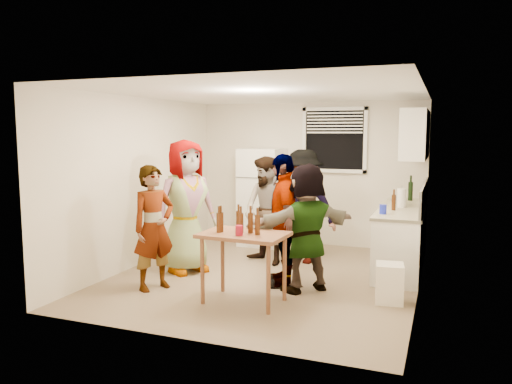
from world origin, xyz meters
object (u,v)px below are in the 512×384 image
at_px(serving_table, 244,302).
at_px(guest_stripe, 155,288).
at_px(guest_black, 283,284).
at_px(guest_back_left, 267,263).
at_px(guest_orange, 305,290).
at_px(beer_bottle_table, 251,233).
at_px(wine_bottle, 410,201).
at_px(red_cup, 239,235).
at_px(beer_bottle_counter, 393,210).
at_px(refrigerator, 262,197).
at_px(trash_bin, 389,282).
at_px(guest_back_right, 302,262).
at_px(guest_grey, 187,271).
at_px(blue_cup, 383,214).
at_px(kettle, 401,205).

bearing_deg(serving_table, guest_stripe, 176.99).
bearing_deg(serving_table, guest_black, 75.48).
height_order(guest_back_left, guest_orange, guest_back_left).
bearing_deg(guest_black, guest_back_left, -173.98).
distance_m(beer_bottle_table, guest_black, 1.15).
xyz_separation_m(wine_bottle, red_cup, (-1.64, -3.15, -0.07)).
xyz_separation_m(beer_bottle_counter, red_cup, (-1.49, -2.02, -0.07)).
relative_size(refrigerator, guest_stripe, 1.08).
height_order(red_cup, guest_stripe, red_cup).
xyz_separation_m(beer_bottle_counter, trash_bin, (0.10, -1.28, -0.65)).
xyz_separation_m(serving_table, guest_back_right, (0.15, 2.02, 0.00)).
height_order(beer_bottle_table, guest_black, beer_bottle_table).
bearing_deg(red_cup, beer_bottle_counter, 53.63).
bearing_deg(guest_back_right, beer_bottle_table, -80.73).
xyz_separation_m(beer_bottle_table, guest_grey, (-1.33, 0.89, -0.83)).
relative_size(refrigerator, guest_black, 0.99).
distance_m(guest_back_left, guest_orange, 1.38).
xyz_separation_m(serving_table, guest_grey, (-1.26, 0.92, 0.00)).
height_order(red_cup, guest_back_left, red_cup).
bearing_deg(guest_back_right, beer_bottle_counter, 5.43).
relative_size(guest_grey, guest_stripe, 1.19).
xyz_separation_m(refrigerator, guest_grey, (-0.40, -2.02, -0.85)).
xyz_separation_m(blue_cup, guest_black, (-1.18, -0.67, -0.90)).
relative_size(guest_back_left, guest_orange, 1.01).
bearing_deg(guest_grey, wine_bottle, -20.99).
bearing_deg(blue_cup, guest_grey, -167.92).
bearing_deg(serving_table, beer_bottle_counter, 51.44).
xyz_separation_m(guest_back_right, guest_orange, (0.41, -1.33, 0.00)).
xyz_separation_m(kettle, guest_back_left, (-1.88, -0.70, -0.90)).
distance_m(blue_cup, guest_back_left, 1.97).
distance_m(guest_stripe, guest_black, 1.65).
xyz_separation_m(red_cup, guest_back_right, (0.14, 2.17, -0.83)).
distance_m(wine_bottle, guest_stripe, 4.22).
distance_m(refrigerator, guest_back_left, 1.56).
distance_m(red_cup, guest_back_left, 2.09).
height_order(wine_bottle, guest_back_right, wine_bottle).
relative_size(blue_cup, trash_bin, 0.28).
bearing_deg(guest_back_left, blue_cup, 19.31).
relative_size(blue_cup, guest_stripe, 0.08).
bearing_deg(blue_cup, guest_orange, -136.07).
height_order(wine_bottle, beer_bottle_counter, wine_bottle).
bearing_deg(wine_bottle, beer_bottle_table, -117.99).
relative_size(serving_table, guest_black, 0.57).
bearing_deg(serving_table, guest_orange, 50.82).
xyz_separation_m(guest_grey, guest_orange, (1.82, -0.24, 0.00)).
relative_size(beer_bottle_counter, guest_back_right, 0.13).
distance_m(guest_back_left, guest_back_right, 0.56).
bearing_deg(guest_stripe, refrigerator, 18.76).
bearing_deg(red_cup, trash_bin, 25.02).
height_order(kettle, guest_grey, kettle).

